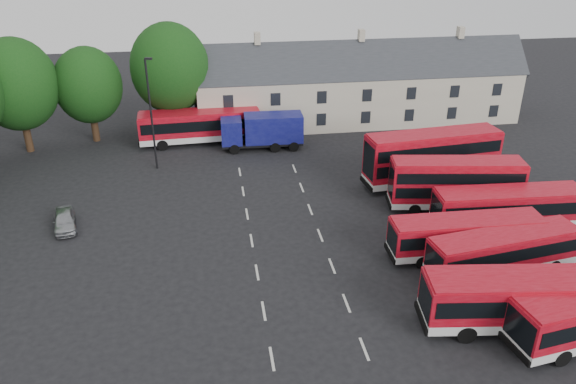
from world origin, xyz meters
The scene contains 13 objects.
ground centered at (0.00, 0.00, 0.00)m, with size 140.00×140.00×0.00m, color black.
lane_markings centered at (2.50, 2.00, 0.01)m, with size 5.15×33.80×0.01m.
terrace_houses centered at (14.00, 30.00, 3.86)m, with size 35.70×7.13×10.06m.
bus_row_b centered at (14.52, -5.52, 2.02)m, with size 12.13×4.14×3.36m.
bus_row_c centered at (15.69, -0.23, 1.73)m, with size 10.38×3.78×2.87m.
bus_row_d centered at (14.11, 1.89, 1.75)m, with size 10.32×2.62×2.90m.
bus_row_e centered at (18.80, 5.10, 1.86)m, with size 11.03×3.05×3.09m.
bus_dd_south centered at (16.18, 8.56, 2.36)m, with size 10.31×3.73×4.14m.
bus_dd_north centered at (16.00, 13.12, 2.68)m, with size 11.68×3.80×4.71m.
bus_north centered at (-3.37, 25.68, 2.03)m, with size 12.09×3.36×3.39m.
box_truck centered at (2.75, 23.32, 1.95)m, with size 7.99×2.69×3.47m.
silver_car centered at (-13.50, 9.82, 0.66)m, with size 1.56×3.87×1.32m, color #A0A3A7.
lamppost centered at (-7.41, 19.91, 5.42)m, with size 0.71×0.34×10.15m.
Camera 1 is at (-2.46, -28.33, 21.00)m, focal length 35.00 mm.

